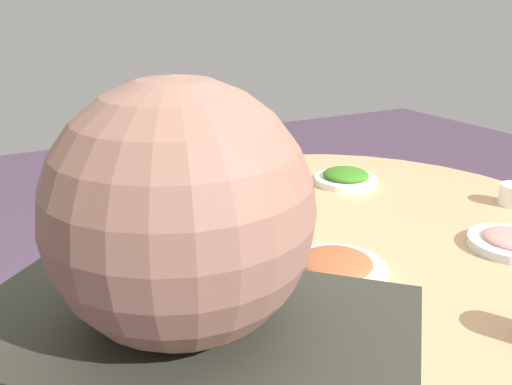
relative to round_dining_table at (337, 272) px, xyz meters
name	(u,v)px	position (x,y,z in m)	size (l,w,h in m)	color
round_dining_table	(337,272)	(0.00, 0.00, 0.00)	(1.34, 1.34, 0.73)	#99999E
rice_bowl	(154,239)	(0.05, 0.45, 0.17)	(0.27, 0.27, 0.09)	#B2B5BA
soup_bowl	(187,190)	(0.36, 0.26, 0.15)	(0.26, 0.26, 0.06)	white
dish_greens	(346,177)	(0.26, -0.22, 0.14)	(0.19, 0.19, 0.05)	silver
dish_stirfry	(336,266)	(-0.19, 0.15, 0.14)	(0.20, 0.20, 0.04)	silver
green_bottle	(217,284)	(-0.29, 0.46, 0.24)	(0.08, 0.08, 0.27)	#268651
tea_cup_far	(271,157)	(0.53, -0.11, 0.16)	(0.07, 0.07, 0.06)	#384E99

